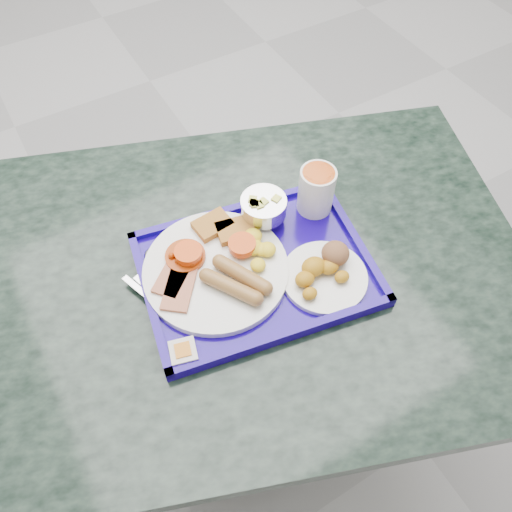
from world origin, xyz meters
The scene contains 10 objects.
floor centered at (0.00, 0.00, 0.00)m, with size 6.00×6.00×0.00m, color gray.
table centered at (-0.40, -0.95, 0.54)m, with size 1.36×1.13×0.73m.
tray centered at (-0.35, -0.98, 0.74)m, with size 0.48×0.38×0.03m.
main_plate centered at (-0.41, -0.94, 0.76)m, with size 0.27×0.27×0.04m.
bread_plate centered at (-0.25, -1.06, 0.76)m, with size 0.16×0.16×0.05m.
fruit_bowl centered at (-0.28, -0.88, 0.78)m, with size 0.09×0.09×0.06m.
juice_cup centered at (-0.17, -0.91, 0.80)m, with size 0.07×0.07×0.10m.
spoon centered at (-0.52, -0.88, 0.75)m, with size 0.07×0.19×0.01m.
knife centered at (-0.55, -0.95, 0.75)m, with size 0.01×0.16×0.00m, color #BABABC.
jam_packet centered at (-0.55, -1.06, 0.75)m, with size 0.05×0.05×0.02m.
Camera 1 is at (-0.61, -1.42, 1.53)m, focal length 35.00 mm.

